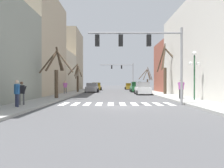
{
  "coord_description": "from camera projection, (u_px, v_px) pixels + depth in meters",
  "views": [
    {
      "loc": [
        -0.36,
        -15.15,
        1.63
      ],
      "look_at": [
        -0.42,
        27.2,
        1.4
      ],
      "focal_mm": 35.0,
      "sensor_mm": 36.0,
      "label": 1
    }
  ],
  "objects": [
    {
      "name": "car_parked_right_mid",
      "position": [
        143.0,
        89.0,
        30.13
      ],
      "size": [
        2.02,
        4.27,
        1.74
      ],
      "rotation": [
        0.0,
        0.0,
        1.57
      ],
      "color": "white",
      "rests_on": "ground_plane"
    },
    {
      "name": "crosswalk_stripes",
      "position": [
        117.0,
        104.0,
        16.79
      ],
      "size": [
        8.55,
        2.6,
        0.01
      ],
      "color": "white",
      "rests_on": "ground_plane"
    },
    {
      "name": "sidewalk_left",
      "position": [
        27.0,
        105.0,
        15.17
      ],
      "size": [
        2.58,
        90.0,
        0.15
      ],
      "color": "#9E9E99",
      "rests_on": "ground_plane"
    },
    {
      "name": "sidewalk_right",
      "position": [
        208.0,
        105.0,
        15.15
      ],
      "size": [
        2.58,
        90.0,
        0.15
      ],
      "color": "#9E9E99",
      "rests_on": "ground_plane"
    },
    {
      "name": "ground_plane",
      "position": [
        117.0,
        106.0,
        15.16
      ],
      "size": [
        240.0,
        240.0,
        0.0
      ],
      "primitive_type": "plane",
      "color": "#4C4C4F"
    },
    {
      "name": "car_parked_left_mid",
      "position": [
        130.0,
        87.0,
        52.69
      ],
      "size": [
        2.1,
        4.82,
        1.56
      ],
      "rotation": [
        0.0,
        0.0,
        1.57
      ],
      "color": "#A38423",
      "rests_on": "ground_plane"
    },
    {
      "name": "building_row_right",
      "position": [
        212.0,
        48.0,
        24.02
      ],
      "size": [
        6.0,
        32.26,
        12.47
      ],
      "color": "beige",
      "rests_on": "ground_plane"
    },
    {
      "name": "building_row_left",
      "position": [
        45.0,
        57.0,
        33.11
      ],
      "size": [
        6.0,
        45.41,
        13.14
      ],
      "color": "gray",
      "rests_on": "ground_plane"
    },
    {
      "name": "street_tree_right_far",
      "position": [
        77.0,
        77.0,
        36.04
      ],
      "size": [
        2.7,
        3.07,
        4.65
      ],
      "color": "#473828",
      "rests_on": "sidewalk_left"
    },
    {
      "name": "street_tree_left_mid",
      "position": [
        166.0,
        70.0,
        28.94
      ],
      "size": [
        3.03,
        2.99,
        6.75
      ],
      "color": "#473828",
      "rests_on": "sidewalk_right"
    },
    {
      "name": "car_parked_right_far",
      "position": [
        92.0,
        88.0,
        37.87
      ],
      "size": [
        2.15,
        4.64,
        1.61
      ],
      "rotation": [
        0.0,
        0.0,
        1.57
      ],
      "color": "gray",
      "rests_on": "ground_plane"
    },
    {
      "name": "pedestrian_on_right_sidewalk",
      "position": [
        181.0,
        87.0,
        20.19
      ],
      "size": [
        0.5,
        0.71,
        1.83
      ],
      "rotation": [
        0.0,
        0.0,
        2.13
      ],
      "color": "black",
      "rests_on": "sidewalk_right"
    },
    {
      "name": "pedestrian_crossing_street",
      "position": [
        66.0,
        86.0,
        30.15
      ],
      "size": [
        0.64,
        0.54,
        1.75
      ],
      "rotation": [
        0.0,
        0.0,
        0.67
      ],
      "color": "#4C4C51",
      "rests_on": "sidewalk_left"
    },
    {
      "name": "pedestrian_near_right_corner",
      "position": [
        17.0,
        91.0,
        13.42
      ],
      "size": [
        0.55,
        0.57,
        1.65
      ],
      "rotation": [
        0.0,
        0.0,
        2.33
      ],
      "color": "#282D47",
      "rests_on": "sidewalk_left"
    },
    {
      "name": "pedestrian_on_left_sidewalk",
      "position": [
        22.0,
        91.0,
        14.64
      ],
      "size": [
        0.67,
        0.22,
        1.56
      ],
      "rotation": [
        0.0,
        0.0,
        0.03
      ],
      "color": "#4C4C51",
      "rests_on": "sidewalk_left"
    },
    {
      "name": "traffic_signal_far",
      "position": [
        124.0,
        70.0,
        53.12
      ],
      "size": [
        8.06,
        0.28,
        6.43
      ],
      "color": "gray",
      "rests_on": "ground_plane"
    },
    {
      "name": "traffic_signal_near",
      "position": [
        146.0,
        47.0,
        16.01
      ],
      "size": [
        6.98,
        0.28,
        5.69
      ],
      "color": "gray",
      "rests_on": "ground_plane"
    },
    {
      "name": "car_at_intersection",
      "position": [
        136.0,
        87.0,
        38.56
      ],
      "size": [
        2.02,
        4.47,
        1.8
      ],
      "rotation": [
        0.0,
        0.0,
        1.57
      ],
      "color": "#236B38",
      "rests_on": "ground_plane"
    },
    {
      "name": "street_tree_left_near",
      "position": [
        148.0,
        80.0,
        41.84
      ],
      "size": [
        2.65,
        1.5,
        4.52
      ],
      "color": "#473828",
      "rests_on": "sidewalk_right"
    },
    {
      "name": "street_tree_right_mid",
      "position": [
        57.0,
        72.0,
        21.36
      ],
      "size": [
        3.39,
        1.99,
        5.05
      ],
      "color": "#473828",
      "rests_on": "sidewalk_left"
    },
    {
      "name": "street_lamp_right_corner",
      "position": [
        195.0,
        65.0,
        18.86
      ],
      "size": [
        0.95,
        0.36,
        4.21
      ],
      "color": "#1E4C2D",
      "rests_on": "sidewalk_right"
    },
    {
      "name": "car_parked_left_far",
      "position": [
        97.0,
        87.0,
        48.31
      ],
      "size": [
        2.18,
        4.41,
        1.69
      ],
      "rotation": [
        0.0,
        0.0,
        1.57
      ],
      "color": "#A38423",
      "rests_on": "ground_plane"
    }
  ]
}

